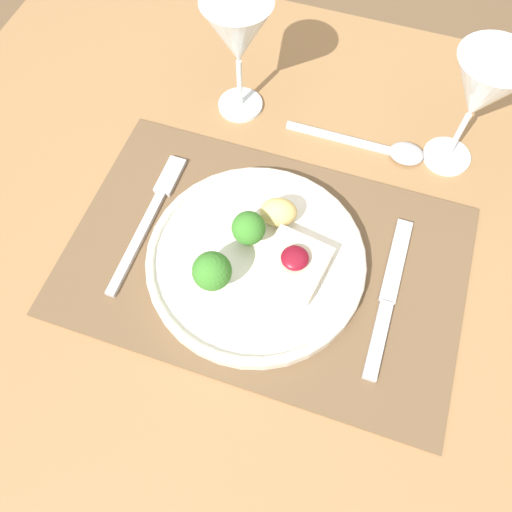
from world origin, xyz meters
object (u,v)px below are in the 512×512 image
at_px(dinner_plate, 257,258).
at_px(knife, 386,305).
at_px(spoon, 387,149).
at_px(fork, 152,212).
at_px(wine_glass_near, 481,91).
at_px(wine_glass_far, 238,36).

distance_m(dinner_plate, knife, 0.17).
bearing_deg(spoon, fork, -146.93).
bearing_deg(fork, spoon, 38.37).
relative_size(fork, spoon, 1.09).
relative_size(fork, wine_glass_near, 1.25).
relative_size(fork, knife, 1.00).
height_order(dinner_plate, knife, dinner_plate).
distance_m(fork, knife, 0.32).
xyz_separation_m(dinner_plate, knife, (0.17, -0.01, -0.01)).
distance_m(knife, wine_glass_near, 0.28).
relative_size(dinner_plate, wine_glass_near, 1.56).
relative_size(dinner_plate, spoon, 1.36).
xyz_separation_m(dinner_plate, spoon, (0.12, 0.23, -0.01)).
distance_m(dinner_plate, fork, 0.16).
bearing_deg(knife, fork, 172.74).
bearing_deg(knife, wine_glass_near, 80.44).
bearing_deg(wine_glass_far, spoon, -3.86).
xyz_separation_m(dinner_plate, wine_glass_far, (-0.11, 0.24, 0.11)).
relative_size(fork, wine_glass_far, 1.25).
relative_size(knife, wine_glass_near, 1.25).
bearing_deg(dinner_plate, wine_glass_far, 113.74).
distance_m(dinner_plate, wine_glass_near, 0.34).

